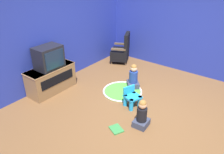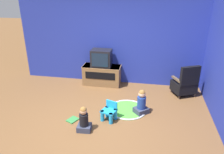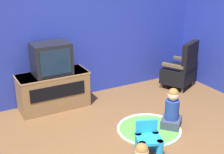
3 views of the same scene
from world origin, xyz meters
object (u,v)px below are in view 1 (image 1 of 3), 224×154
(television, at_px, (49,57))
(tv_cabinet, at_px, (51,79))
(black_armchair, at_px, (121,51))
(yellow_kid_chair, at_px, (132,98))
(child_watching_center, at_px, (142,115))
(book, at_px, (116,129))
(child_watching_left, at_px, (133,77))

(television, bearing_deg, tv_cabinet, 90.00)
(tv_cabinet, relative_size, black_armchair, 1.25)
(tv_cabinet, height_order, television, television)
(television, xyz_separation_m, yellow_kid_chair, (0.59, -1.85, -0.67))
(black_armchair, distance_m, yellow_kid_chair, 2.39)
(tv_cabinet, bearing_deg, television, -90.00)
(yellow_kid_chair, height_order, child_watching_center, child_watching_center)
(child_watching_center, distance_m, book, 0.53)
(black_armchair, bearing_deg, television, -32.83)
(child_watching_left, relative_size, book, 1.99)
(yellow_kid_chair, bearing_deg, child_watching_left, 50.16)
(yellow_kid_chair, bearing_deg, child_watching_center, -112.40)
(television, bearing_deg, book, -96.32)
(child_watching_left, height_order, child_watching_center, child_watching_left)
(book, bearing_deg, tv_cabinet, 18.93)
(child_watching_left, bearing_deg, child_watching_center, 176.43)
(black_armchair, distance_m, book, 3.17)
(yellow_kid_chair, height_order, child_watching_left, child_watching_left)
(television, distance_m, black_armchair, 2.48)
(tv_cabinet, bearing_deg, yellow_kid_chair, -72.41)
(television, relative_size, child_watching_left, 0.96)
(television, height_order, child_watching_center, television)
(black_armchair, bearing_deg, tv_cabinet, -33.26)
(television, distance_m, book, 2.21)
(yellow_kid_chair, distance_m, book, 0.86)
(yellow_kid_chair, bearing_deg, black_armchair, 60.04)
(child_watching_left, height_order, book, child_watching_left)
(black_armchair, xyz_separation_m, book, (-2.63, -1.73, -0.34))
(black_armchair, bearing_deg, child_watching_left, 19.71)
(tv_cabinet, distance_m, child_watching_center, 2.36)
(book, bearing_deg, child_watching_center, -103.86)
(tv_cabinet, bearing_deg, black_armchair, -7.73)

